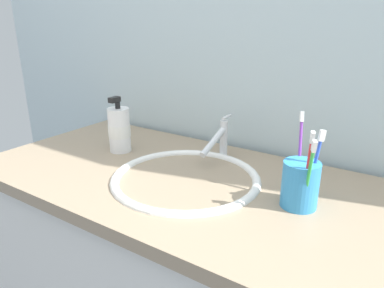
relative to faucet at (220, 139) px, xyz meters
The scene contains 9 objects.
tiled_wall_back 0.28m from the faucet, 80.15° to the left, with size 2.47×0.04×2.40m, color silver.
sink_basin 0.21m from the faucet, 90.00° to the right, with size 0.40×0.40×0.12m.
faucet is the anchor object (origin of this frame).
toothbrush_cup 0.34m from the faucet, 28.75° to the right, with size 0.08×0.08×0.11m, color #338CCC.
toothbrush_blue 0.35m from the faucet, 25.17° to the right, with size 0.03×0.03×0.18m.
toothbrush_green 0.38m from the faucet, 31.66° to the right, with size 0.03×0.04×0.17m.
toothbrush_red 0.37m from the faucet, 31.13° to the right, with size 0.02×0.04×0.19m.
toothbrush_purple 0.31m from the faucet, 23.90° to the right, with size 0.03×0.05×0.20m.
soap_dispenser 0.32m from the faucet, 157.50° to the right, with size 0.07×0.07×0.18m.
Camera 1 is at (0.46, -0.72, 1.31)m, focal length 33.12 mm.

